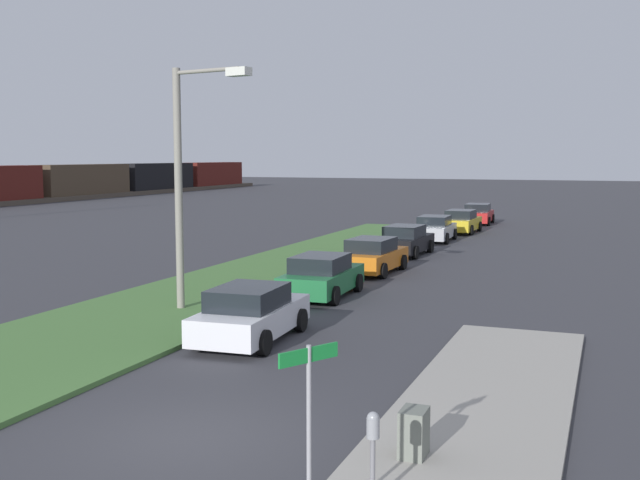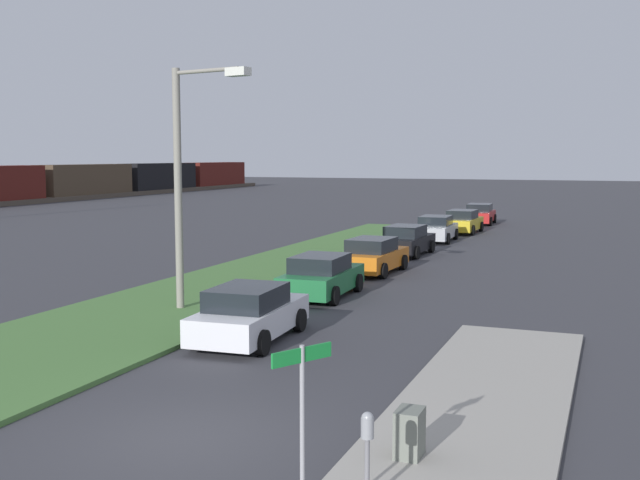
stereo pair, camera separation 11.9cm
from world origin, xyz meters
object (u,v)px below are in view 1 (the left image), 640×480
at_px(streetlight, 187,171).
at_px(parked_car_green, 322,276).
at_px(parked_car_yellow, 461,222).
at_px(parked_car_white, 251,314).
at_px(street_sign, 309,418).
at_px(parked_car_black, 405,241).
at_px(parked_car_silver, 435,229).
at_px(parked_car_orange, 372,256).
at_px(parking_meter, 373,438).
at_px(parked_car_red, 478,214).
at_px(utility_box, 414,437).

bearing_deg(streetlight, parked_car_green, -36.03).
xyz_separation_m(parked_car_yellow, streetlight, (-27.77, 3.31, 3.67)).
xyz_separation_m(parked_car_green, streetlight, (-3.97, 2.89, 3.67)).
bearing_deg(parked_car_white, street_sign, -153.19).
height_order(parked_car_white, parked_car_black, same).
relative_size(street_sign, streetlight, 0.35).
relative_size(parked_car_black, parked_car_silver, 1.00).
distance_m(parked_car_orange, street_sign, 22.68).
bearing_deg(parking_meter, parked_car_silver, 10.99).
distance_m(parked_car_red, parking_meter, 45.66).
relative_size(utility_box, street_sign, 0.35).
xyz_separation_m(parked_car_orange, parked_car_yellow, (17.96, -0.37, 0.00)).
xyz_separation_m(utility_box, street_sign, (-3.07, 0.55, 1.25)).
bearing_deg(parked_car_green, parking_meter, -158.38).
bearing_deg(parked_car_yellow, street_sign, -170.50).
bearing_deg(parking_meter, street_sign, 162.08).
relative_size(parked_car_white, parked_car_black, 1.00).
bearing_deg(streetlight, parked_car_yellow, -6.80).
bearing_deg(parked_car_yellow, parking_meter, -169.64).
distance_m(parking_meter, streetlight, 14.58).
bearing_deg(parking_meter, utility_box, -4.20).
relative_size(parking_meter, streetlight, 0.19).
distance_m(parked_car_green, parked_car_yellow, 23.80).
relative_size(parked_car_green, utility_box, 4.83).
distance_m(parked_car_green, utility_box, 14.51).
xyz_separation_m(parked_car_red, street_sign, (-46.56, -5.55, 0.99)).
xyz_separation_m(parked_car_yellow, parked_car_red, (6.72, 0.04, 0.00)).
bearing_deg(street_sign, parked_car_orange, 15.06).
distance_m(parked_car_yellow, streetlight, 28.21).
distance_m(utility_box, street_sign, 3.36).
height_order(parked_car_black, utility_box, parked_car_black).
bearing_deg(utility_box, parked_car_black, 14.87).
height_order(parked_car_white, streetlight, streetlight).
relative_size(parking_meter, street_sign, 0.54).
bearing_deg(street_sign, parked_car_silver, 9.92).
bearing_deg(streetlight, parking_meter, -139.41).
xyz_separation_m(parking_meter, streetlight, (10.78, 9.24, 3.34)).
bearing_deg(parked_car_orange, street_sign, -162.67).
xyz_separation_m(parked_car_red, parking_meter, (-45.27, -5.97, 0.33)).
bearing_deg(parked_car_green, parked_car_yellow, -2.67).
height_order(utility_box, street_sign, street_sign).
bearing_deg(parked_car_red, street_sign, -175.53).
relative_size(parked_car_white, utility_box, 4.88).
bearing_deg(parked_car_red, streetlight, 172.26).
relative_size(parked_car_black, parked_car_yellow, 1.00).
xyz_separation_m(parked_car_black, parked_car_silver, (6.49, -0.04, 0.00)).
relative_size(parked_car_green, parked_car_red, 1.00).
height_order(parked_car_black, streetlight, streetlight).
height_order(parked_car_silver, parked_car_red, same).
relative_size(parked_car_green, street_sign, 1.67).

